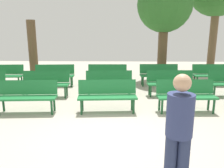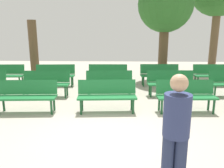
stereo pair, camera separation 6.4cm
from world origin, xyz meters
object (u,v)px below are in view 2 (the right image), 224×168
(bench_r2_c1, at_px, (55,74))
(bench_r0_c1, at_px, (27,94))
(bench_r1_c1, at_px, (46,82))
(bench_r2_c4, at_px, (213,74))
(tree_1, at_px, (34,51))
(tree_2, at_px, (165,6))
(bench_r1_c2, at_px, (109,82))
(bench_r2_c0, at_px, (4,74))
(bench_r0_c2, at_px, (107,94))
(bench_r2_c3, at_px, (160,73))
(bench_r1_c3, at_px, (170,82))
(visitor_with_backpack, at_px, (176,128))
(bench_r0_c3, at_px, (186,94))
(bench_r2_c2, at_px, (108,74))

(bench_r2_c1, bearing_deg, bench_r0_c1, -91.61)
(bench_r1_c1, xyz_separation_m, bench_r2_c4, (6.40, 1.86, 0.00))
(tree_1, bearing_deg, bench_r2_c4, -5.95)
(bench_r2_c4, bearing_deg, tree_2, 145.30)
(bench_r0_c1, xyz_separation_m, bench_r2_c1, (-0.14, 3.14, 0.00))
(bench_r1_c2, xyz_separation_m, tree_2, (2.35, 2.96, 2.81))
(bench_r2_c0, bearing_deg, tree_2, 9.40)
(bench_r0_c2, bearing_deg, bench_r2_c3, 54.15)
(bench_r0_c1, bearing_deg, bench_r1_c2, 33.95)
(bench_r0_c2, relative_size, bench_r2_c4, 1.01)
(bench_r1_c2, bearing_deg, bench_r1_c3, -0.31)
(bench_r0_c2, distance_m, bench_r2_c4, 5.35)
(bench_r0_c2, distance_m, bench_r2_c1, 3.81)
(tree_2, bearing_deg, bench_r2_c4, -33.09)
(visitor_with_backpack, bearing_deg, bench_r1_c2, -66.22)
(bench_r2_c3, bearing_deg, bench_r1_c3, -88.84)
(bench_r0_c1, height_order, bench_r2_c1, same)
(bench_r0_c3, height_order, bench_r2_c4, same)
(bench_r0_c3, bearing_deg, bench_r1_c2, 143.36)
(bench_r0_c3, xyz_separation_m, bench_r1_c1, (-4.35, 1.36, 0.00))
(bench_r2_c2, bearing_deg, bench_r1_c2, -86.26)
(bench_r2_c4, distance_m, tree_1, 7.87)
(bench_r2_c0, bearing_deg, bench_r1_c2, -21.08)
(bench_r1_c2, distance_m, bench_r2_c3, 2.64)
(bench_r2_c1, distance_m, bench_r2_c4, 6.54)
(bench_r0_c2, distance_m, bench_r0_c3, 2.17)
(bench_r2_c4, bearing_deg, bench_r2_c2, -179.45)
(bench_r1_c3, distance_m, bench_r2_c0, 6.65)
(bench_r1_c1, relative_size, visitor_with_backpack, 0.98)
(bench_r2_c1, distance_m, visitor_with_backpack, 7.09)
(bench_r0_c2, distance_m, bench_r1_c1, 2.62)
(bench_r1_c3, bearing_deg, bench_r0_c1, -158.23)
(bench_r2_c1, height_order, visitor_with_backpack, visitor_with_backpack)
(bench_r2_c3, bearing_deg, bench_r1_c1, -158.81)
(bench_r2_c0, distance_m, tree_1, 1.69)
(bench_r0_c3, relative_size, bench_r1_c2, 1.00)
(bench_r0_c3, xyz_separation_m, tree_1, (-5.74, 4.03, 0.85))
(bench_r0_c3, distance_m, bench_r2_c2, 3.83)
(bench_r2_c2, bearing_deg, bench_r1_c1, -141.38)
(bench_r0_c1, height_order, visitor_with_backpack, visitor_with_backpack)
(bench_r2_c4, distance_m, visitor_with_backpack, 7.21)
(bench_r1_c2, distance_m, bench_r2_c1, 2.73)
(bench_r0_c1, distance_m, bench_r2_c4, 7.25)
(bench_r0_c1, bearing_deg, bench_r2_c4, 24.27)
(bench_r2_c4, height_order, visitor_with_backpack, visitor_with_backpack)
(visitor_with_backpack, bearing_deg, bench_r1_c3, -91.11)
(bench_r1_c2, bearing_deg, tree_1, 140.83)
(bench_r0_c1, distance_m, bench_r0_c3, 4.36)
(bench_r1_c3, distance_m, bench_r2_c1, 4.63)
(bench_r1_c2, xyz_separation_m, bench_r2_c0, (-4.42, 1.37, 0.00))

